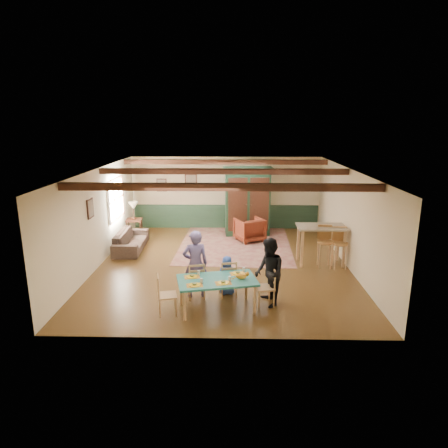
{
  "coord_description": "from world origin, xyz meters",
  "views": [
    {
      "loc": [
        0.29,
        -10.75,
        3.99
      ],
      "look_at": [
        0.02,
        0.16,
        1.15
      ],
      "focal_mm": 32.0,
      "sensor_mm": 36.0,
      "label": 1
    }
  ],
  "objects_px": {
    "armchair": "(249,230)",
    "bar_stool_left": "(325,247)",
    "dining_table": "(217,294)",
    "counter_table": "(321,245)",
    "person_woman": "(269,273)",
    "armoire": "(248,202)",
    "person_child": "(227,275)",
    "cat": "(241,276)",
    "dining_chair_far_left": "(196,280)",
    "bar_stool_right": "(340,248)",
    "dining_chair_far_right": "(228,278)",
    "table_lamp": "(134,211)",
    "dining_chair_end_right": "(265,287)",
    "dining_chair_end_left": "(167,294)",
    "sofa": "(131,240)",
    "end_table": "(135,228)",
    "person_man": "(195,264)"
  },
  "relations": [
    {
      "from": "armchair",
      "to": "end_table",
      "type": "xyz_separation_m",
      "value": [
        -4.0,
        0.28,
        -0.06
      ]
    },
    {
      "from": "cat",
      "to": "bar_stool_right",
      "type": "bearing_deg",
      "value": 30.54
    },
    {
      "from": "dining_chair_end_right",
      "to": "person_child",
      "type": "bearing_deg",
      "value": -136.85
    },
    {
      "from": "dining_chair_end_left",
      "to": "dining_chair_end_right",
      "type": "bearing_deg",
      "value": -90.0
    },
    {
      "from": "table_lamp",
      "to": "dining_chair_end_right",
      "type": "bearing_deg",
      "value": -51.3
    },
    {
      "from": "end_table",
      "to": "dining_chair_end_right",
      "type": "bearing_deg",
      "value": -51.3
    },
    {
      "from": "sofa",
      "to": "bar_stool_right",
      "type": "bearing_deg",
      "value": -105.7
    },
    {
      "from": "armchair",
      "to": "sofa",
      "type": "relative_size",
      "value": 0.43
    },
    {
      "from": "dining_chair_end_left",
      "to": "bar_stool_left",
      "type": "height_order",
      "value": "bar_stool_left"
    },
    {
      "from": "dining_chair_end_right",
      "to": "cat",
      "type": "xyz_separation_m",
      "value": [
        -0.52,
        -0.21,
        0.34
      ]
    },
    {
      "from": "dining_table",
      "to": "end_table",
      "type": "relative_size",
      "value": 2.5
    },
    {
      "from": "bar_stool_left",
      "to": "bar_stool_right",
      "type": "bearing_deg",
      "value": -5.27
    },
    {
      "from": "dining_chair_far_left",
      "to": "bar_stool_right",
      "type": "relative_size",
      "value": 0.77
    },
    {
      "from": "person_woman",
      "to": "armoire",
      "type": "relative_size",
      "value": 0.63
    },
    {
      "from": "person_child",
      "to": "cat",
      "type": "distance_m",
      "value": 0.9
    },
    {
      "from": "dining_chair_end_left",
      "to": "person_man",
      "type": "distance_m",
      "value": 1.08
    },
    {
      "from": "person_child",
      "to": "bar_stool_left",
      "type": "relative_size",
      "value": 0.79
    },
    {
      "from": "cat",
      "to": "armoire",
      "type": "bearing_deg",
      "value": 74.5
    },
    {
      "from": "cat",
      "to": "dining_chair_end_right",
      "type": "bearing_deg",
      "value": 9.46
    },
    {
      "from": "person_child",
      "to": "bar_stool_left",
      "type": "height_order",
      "value": "bar_stool_left"
    },
    {
      "from": "dining_table",
      "to": "counter_table",
      "type": "relative_size",
      "value": 1.24
    },
    {
      "from": "dining_chair_end_right",
      "to": "counter_table",
      "type": "height_order",
      "value": "counter_table"
    },
    {
      "from": "dining_table",
      "to": "armchair",
      "type": "xyz_separation_m",
      "value": [
        0.89,
        5.13,
        0.05
      ]
    },
    {
      "from": "dining_chair_far_right",
      "to": "counter_table",
      "type": "relative_size",
      "value": 0.65
    },
    {
      "from": "dining_table",
      "to": "armchair",
      "type": "distance_m",
      "value": 5.21
    },
    {
      "from": "dining_chair_far_right",
      "to": "cat",
      "type": "bearing_deg",
      "value": 100.37
    },
    {
      "from": "person_man",
      "to": "person_woman",
      "type": "xyz_separation_m",
      "value": [
        1.65,
        -0.4,
        -0.03
      ]
    },
    {
      "from": "end_table",
      "to": "bar_stool_right",
      "type": "relative_size",
      "value": 0.58
    },
    {
      "from": "sofa",
      "to": "person_woman",
      "type": "bearing_deg",
      "value": -135.65
    },
    {
      "from": "dining_table",
      "to": "bar_stool_right",
      "type": "distance_m",
      "value": 4.19
    },
    {
      "from": "dining_table",
      "to": "table_lamp",
      "type": "height_order",
      "value": "table_lamp"
    },
    {
      "from": "armchair",
      "to": "bar_stool_left",
      "type": "xyz_separation_m",
      "value": [
        1.99,
        -2.48,
        0.19
      ]
    },
    {
      "from": "dining_chair_end_right",
      "to": "person_man",
      "type": "bearing_deg",
      "value": -117.3
    },
    {
      "from": "bar_stool_left",
      "to": "dining_chair_far_left",
      "type": "bearing_deg",
      "value": -145.29
    },
    {
      "from": "dining_table",
      "to": "dining_chair_far_right",
      "type": "bearing_deg",
      "value": 73.32
    },
    {
      "from": "dining_chair_end_right",
      "to": "bar_stool_right",
      "type": "xyz_separation_m",
      "value": [
        2.25,
        2.37,
        0.13
      ]
    },
    {
      "from": "person_woman",
      "to": "bar_stool_left",
      "type": "height_order",
      "value": "person_woman"
    },
    {
      "from": "dining_table",
      "to": "bar_stool_left",
      "type": "relative_size",
      "value": 1.41
    },
    {
      "from": "armoire",
      "to": "armchair",
      "type": "distance_m",
      "value": 1.13
    },
    {
      "from": "dining_chair_end_left",
      "to": "person_man",
      "type": "relative_size",
      "value": 0.55
    },
    {
      "from": "person_woman",
      "to": "armoire",
      "type": "height_order",
      "value": "armoire"
    },
    {
      "from": "end_table",
      "to": "armchair",
      "type": "bearing_deg",
      "value": -3.94
    },
    {
      "from": "person_child",
      "to": "end_table",
      "type": "distance_m",
      "value": 5.67
    },
    {
      "from": "dining_chair_far_left",
      "to": "bar_stool_right",
      "type": "xyz_separation_m",
      "value": [
        3.79,
        2.02,
        0.13
      ]
    },
    {
      "from": "dining_chair_end_left",
      "to": "cat",
      "type": "height_order",
      "value": "dining_chair_end_left"
    },
    {
      "from": "armoire",
      "to": "counter_table",
      "type": "height_order",
      "value": "armoire"
    },
    {
      "from": "armchair",
      "to": "counter_table",
      "type": "height_order",
      "value": "counter_table"
    },
    {
      "from": "dining_chair_far_left",
      "to": "person_man",
      "type": "relative_size",
      "value": 0.55
    },
    {
      "from": "dining_chair_far_left",
      "to": "armoire",
      "type": "distance_m",
      "value": 5.56
    },
    {
      "from": "armoire",
      "to": "sofa",
      "type": "distance_m",
      "value": 4.26
    }
  ]
}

